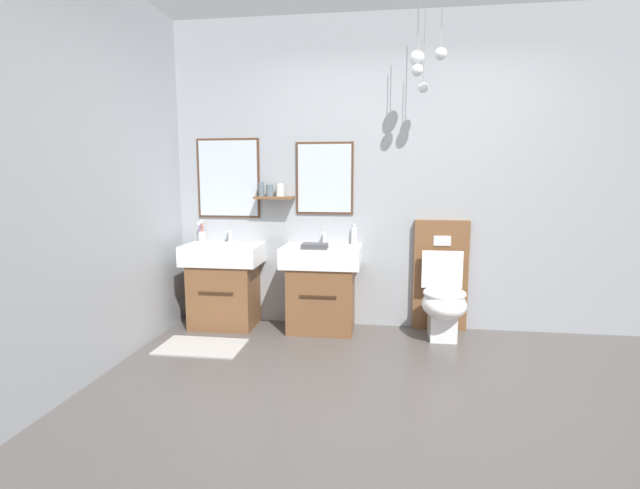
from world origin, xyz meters
TOP-DOWN VIEW (x-y plane):
  - ground_plane at (0.00, 0.00)m, footprint 5.62×4.70m
  - wall_back at (-0.02, 1.69)m, footprint 4.42×0.59m
  - wall_left at (-2.15, 0.00)m, footprint 0.12×3.50m
  - bath_mat at (-1.61, 0.84)m, footprint 0.68×0.44m
  - vanity_sink_left at (-1.61, 1.43)m, footprint 0.70×0.48m
  - tap_on_left_sink at (-1.61, 1.60)m, footprint 0.03×0.13m
  - vanity_sink_right at (-0.70, 1.43)m, footprint 0.70×0.48m
  - tap_on_right_sink at (-0.70, 1.60)m, footprint 0.03×0.13m
  - toilet at (0.36, 1.43)m, footprint 0.48×0.63m
  - toothbrush_cup at (-1.88, 1.59)m, footprint 0.07×0.08m
  - soap_dispenser at (-0.42, 1.60)m, footprint 0.06×0.06m
  - folded_hand_towel at (-0.74, 1.29)m, footprint 0.22×0.16m

SIDE VIEW (x-z plane):
  - ground_plane at x=0.00m, z-range -0.10..0.00m
  - bath_mat at x=-1.61m, z-range 0.00..0.01m
  - toilet at x=0.36m, z-range -0.12..0.88m
  - vanity_sink_left at x=-1.61m, z-range 0.02..0.79m
  - vanity_sink_right at x=-0.70m, z-range 0.02..0.79m
  - folded_hand_towel at x=-0.74m, z-range 0.77..0.81m
  - toothbrush_cup at x=-1.88m, z-range 0.72..0.93m
  - tap_on_left_sink at x=-1.61m, z-range 0.78..0.89m
  - tap_on_right_sink at x=-0.70m, z-range 0.78..0.89m
  - soap_dispenser at x=-0.42m, z-range 0.75..0.94m
  - wall_left at x=-2.15m, z-range 0.00..2.79m
  - wall_back at x=-0.02m, z-range 0.00..2.79m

